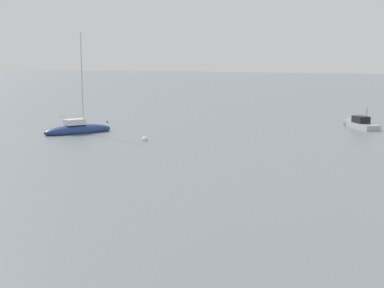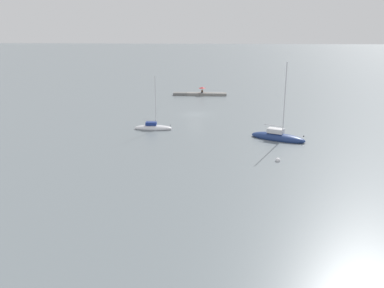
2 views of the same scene
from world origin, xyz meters
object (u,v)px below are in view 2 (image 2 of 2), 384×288
(sailboat_navy_near, at_px, (278,137))
(mooring_buoy_far, at_px, (278,160))
(person_seated_brown_left, at_px, (202,92))
(sailboat_white_mid, at_px, (153,128))
(umbrella_open_red, at_px, (202,88))

(sailboat_navy_near, height_order, mooring_buoy_far, sailboat_navy_near)
(person_seated_brown_left, xyz_separation_m, mooring_buoy_far, (-10.10, 43.49, -0.71))
(sailboat_white_mid, bearing_deg, sailboat_navy_near, 76.95)
(sailboat_white_mid, distance_m, mooring_buoy_far, 21.21)
(person_seated_brown_left, distance_m, mooring_buoy_far, 44.66)
(sailboat_white_mid, bearing_deg, mooring_buoy_far, 51.65)
(sailboat_navy_near, xyz_separation_m, mooring_buoy_far, (1.27, 9.03, -0.27))
(mooring_buoy_far, bearing_deg, sailboat_white_mid, -39.57)
(mooring_buoy_far, bearing_deg, umbrella_open_red, -76.94)
(sailboat_navy_near, distance_m, mooring_buoy_far, 9.12)
(person_seated_brown_left, bearing_deg, umbrella_open_red, 112.75)
(umbrella_open_red, height_order, sailboat_navy_near, sailboat_navy_near)
(umbrella_open_red, distance_m, sailboat_white_mid, 30.63)
(person_seated_brown_left, bearing_deg, sailboat_navy_near, 115.05)
(sailboat_white_mid, xyz_separation_m, mooring_buoy_far, (-16.35, 13.51, -0.17))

